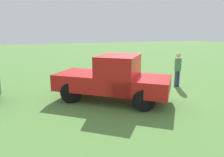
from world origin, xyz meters
TOP-DOWN VIEW (x-y plane):
  - ground_plane at (0.00, 0.00)m, footprint 80.00×80.00m
  - pickup_truck at (-0.54, -0.38)m, footprint 4.60×4.18m
  - person_bystander at (3.15, 0.55)m, footprint 0.41×0.41m

SIDE VIEW (x-z plane):
  - ground_plane at x=0.00m, z-range 0.00..0.00m
  - pickup_truck at x=-0.54m, z-range 0.03..1.86m
  - person_bystander at x=3.15m, z-range 0.11..1.80m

